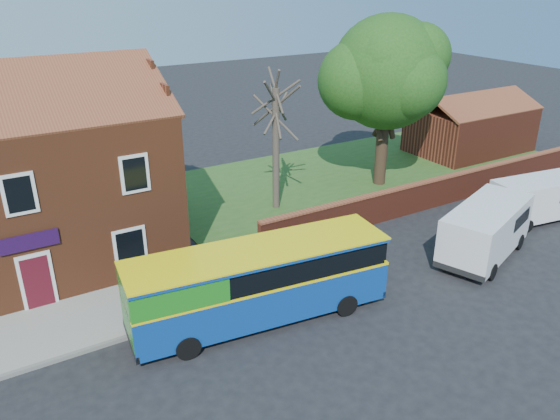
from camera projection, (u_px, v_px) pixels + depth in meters
ground at (309, 357)px, 17.81m from camera, size 120.00×120.00×0.00m
pavement at (51, 331)px, 19.03m from camera, size 18.00×3.50×0.12m
kerb at (61, 358)px, 17.64m from camera, size 18.00×0.15×0.14m
grass_strip at (367, 172)px, 34.13m from camera, size 26.00×12.00×0.04m
shop_building at (11, 190)px, 22.19m from camera, size 12.30×8.13×10.50m
boundary_wall at (440, 191)px, 29.10m from camera, size 22.00×0.38×1.60m
outbuilding at (470, 128)px, 37.72m from camera, size 8.20×5.06×4.17m
bus at (251, 282)px, 19.05m from camera, size 9.49×3.37×2.83m
van_near at (486, 229)px, 23.61m from camera, size 5.85×3.90×2.39m
van_far at (540, 197)px, 27.24m from camera, size 5.16×2.66×2.17m
large_tree at (386, 76)px, 30.05m from camera, size 7.88×6.24×9.62m
bare_tree at (276, 143)px, 27.69m from camera, size 2.60×3.10×6.94m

